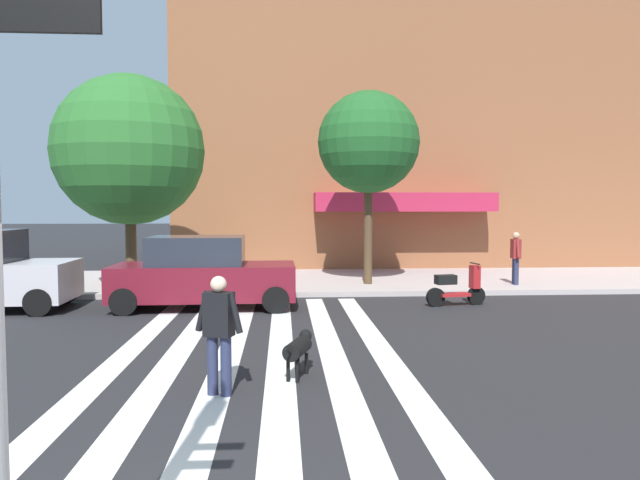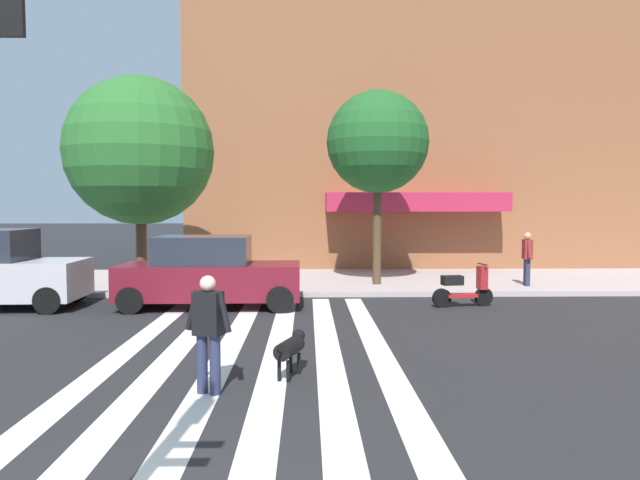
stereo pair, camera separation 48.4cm
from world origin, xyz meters
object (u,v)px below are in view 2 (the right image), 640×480
Objects in this scene: parked_car_behind_first at (209,273)px; dog_on_leash at (291,347)px; parked_scooter at (463,288)px; street_tree_middle at (378,143)px; street_tree_nearest at (140,151)px; pedestrian_dog_walker at (208,327)px; pedestrian_bystander at (527,256)px.

parked_car_behind_first is 6.46m from dog_on_leash.
parked_car_behind_first is at bearing 110.57° from dog_on_leash.
street_tree_middle reaches higher than parked_scooter.
parked_scooter is 0.26× the size of street_tree_nearest.
pedestrian_dog_walker is at bearing -69.11° from street_tree_nearest.
street_tree_middle reaches higher than parked_car_behind_first.
dog_on_leash is (1.10, 0.79, -0.48)m from pedestrian_dog_walker.
street_tree_middle is 5.76m from pedestrian_bystander.
pedestrian_dog_walker is 1.44m from dog_on_leash.
street_tree_middle reaches higher than pedestrian_bystander.
parked_car_behind_first is 4.93m from street_tree_nearest.
street_tree_middle is 5.85× the size of dog_on_leash.
pedestrian_bystander is at bearing 0.48° from street_tree_nearest.
parked_car_behind_first is 9.67m from pedestrian_bystander.
street_tree_nearest reaches higher than pedestrian_dog_walker.
street_tree_middle is (7.16, 0.58, 0.34)m from street_tree_nearest.
parked_car_behind_first is at bearing 179.64° from parked_scooter.
dog_on_leash is (-2.44, -9.27, -4.12)m from street_tree_middle.
pedestrian_dog_walker is (-5.38, -6.78, 0.45)m from parked_scooter.
pedestrian_dog_walker is at bearing -130.27° from pedestrian_bystander.
parked_car_behind_first is 0.76× the size of street_tree_middle.
street_tree_middle is 11.27m from pedestrian_dog_walker.
pedestrian_bystander is (9.27, 2.75, 0.20)m from parked_car_behind_first.
pedestrian_dog_walker is at bearing -109.42° from street_tree_middle.
parked_scooter reaches higher than dog_on_leash.
street_tree_middle is at bearing 70.58° from pedestrian_dog_walker.
pedestrian_bystander reaches higher than parked_scooter.
parked_car_behind_first reaches higher than parked_scooter.
parked_car_behind_first is 2.79× the size of pedestrian_dog_walker.
street_tree_middle is 10.43m from dog_on_leash.
street_tree_nearest is 10.67m from pedestrian_dog_walker.
pedestrian_dog_walker is at bearing -80.35° from parked_car_behind_first.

